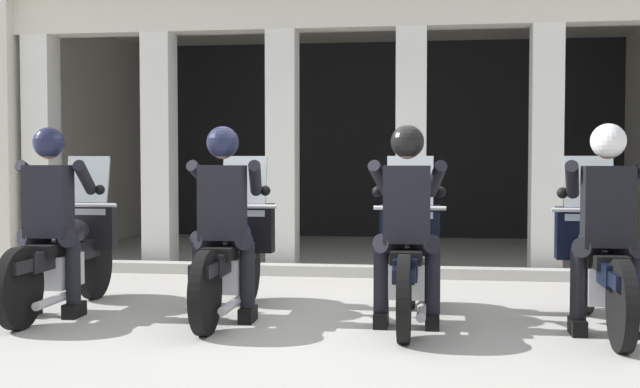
{
  "coord_description": "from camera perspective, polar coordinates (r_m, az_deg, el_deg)",
  "views": [
    {
      "loc": [
        0.96,
        -6.68,
        1.32
      ],
      "look_at": [
        0.0,
        0.04,
        1.03
      ],
      "focal_mm": 45.54,
      "sensor_mm": 36.0,
      "label": 1
    }
  ],
  "objects": [
    {
      "name": "ground_plane",
      "position": [
        9.82,
        2.44,
        -5.25
      ],
      "size": [
        80.0,
        80.0,
        0.0
      ],
      "primitive_type": "plane",
      "color": "#A8A59E"
    },
    {
      "name": "station_building",
      "position": [
        11.95,
        3.09,
        6.35
      ],
      "size": [
        8.74,
        4.82,
        3.44
      ],
      "color": "black",
      "rests_on": "ground"
    },
    {
      "name": "kerb_strip",
      "position": [
        9.17,
        1.5,
        -5.42
      ],
      "size": [
        8.24,
        0.24,
        0.12
      ],
      "primitive_type": "cube",
      "color": "#B7B5AD",
      "rests_on": "ground"
    },
    {
      "name": "motorcycle_far_left",
      "position": [
        7.42,
        -17.38,
        -3.99
      ],
      "size": [
        0.62,
        2.04,
        1.35
      ],
      "rotation": [
        0.0,
        0.0,
        -0.16
      ],
      "color": "black",
      "rests_on": "ground"
    },
    {
      "name": "police_officer_far_left",
      "position": [
        7.13,
        -18.41,
        -0.73
      ],
      "size": [
        0.63,
        0.61,
        1.58
      ],
      "rotation": [
        0.0,
        0.0,
        -0.16
      ],
      "color": "black",
      "rests_on": "ground"
    },
    {
      "name": "motorcycle_center_left",
      "position": [
        6.92,
        -6.16,
        -4.34
      ],
      "size": [
        0.62,
        2.04,
        1.35
      ],
      "rotation": [
        0.0,
        0.0,
        -0.24
      ],
      "color": "black",
      "rests_on": "ground"
    },
    {
      "name": "police_officer_center_left",
      "position": [
        6.61,
        -6.8,
        -0.86
      ],
      "size": [
        0.63,
        0.61,
        1.58
      ],
      "rotation": [
        0.0,
        0.0,
        -0.24
      ],
      "color": "black",
      "rests_on": "ground"
    },
    {
      "name": "motorcycle_center_right",
      "position": [
        6.68,
        6.22,
        -4.6
      ],
      "size": [
        0.62,
        2.04,
        1.35
      ],
      "rotation": [
        0.0,
        0.0,
        -0.19
      ],
      "color": "black",
      "rests_on": "ground"
    },
    {
      "name": "police_officer_center_right",
      "position": [
        6.35,
        6.14,
        -0.99
      ],
      "size": [
        0.63,
        0.61,
        1.58
      ],
      "rotation": [
        0.0,
        0.0,
        -0.19
      ],
      "color": "black",
      "rests_on": "ground"
    },
    {
      "name": "motorcycle_far_right",
      "position": [
        6.72,
        18.98,
        -4.68
      ],
      "size": [
        0.62,
        2.04,
        1.35
      ],
      "rotation": [
        0.0,
        0.0,
        -0.3
      ],
      "color": "black",
      "rests_on": "ground"
    },
    {
      "name": "police_officer_far_right",
      "position": [
        6.4,
        19.51,
        -1.1
      ],
      "size": [
        0.63,
        0.61,
        1.58
      ],
      "rotation": [
        0.0,
        0.0,
        -0.3
      ],
      "color": "black",
      "rests_on": "ground"
    }
  ]
}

